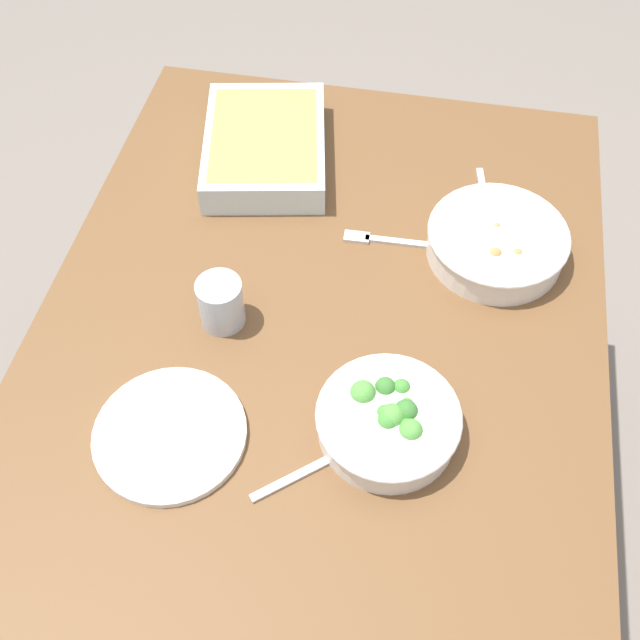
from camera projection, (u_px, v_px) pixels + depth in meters
ground_plane at (320, 506)px, 1.81m from camera, size 6.00×6.00×0.00m
dining_table at (320, 352)px, 1.29m from camera, size 1.20×0.90×0.74m
stew_bowl at (497, 241)px, 1.27m from camera, size 0.24×0.24×0.06m
broccoli_bowl at (388, 420)px, 1.07m from camera, size 0.21×0.21×0.07m
baking_dish at (265, 145)px, 1.42m from camera, size 0.34×0.27×0.06m
drink_cup at (221, 304)px, 1.19m from camera, size 0.07×0.07×0.08m
side_plate at (170, 434)px, 1.09m from camera, size 0.22×0.22×0.01m
spoon_by_stew at (487, 212)px, 1.35m from camera, size 0.18×0.05×0.01m
spoon_by_broccoli at (324, 462)px, 1.06m from camera, size 0.13×0.15×0.01m
fork_on_table at (387, 240)px, 1.32m from camera, size 0.03×0.18×0.01m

